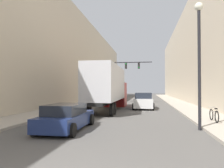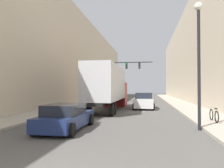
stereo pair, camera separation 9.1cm
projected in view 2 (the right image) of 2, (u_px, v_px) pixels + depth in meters
The scene contains 10 objects.
sidewalk_right at pixel (177, 103), 32.27m from camera, with size 3.01×80.00×0.15m.
sidewalk_left at pixel (92, 102), 34.41m from camera, with size 3.01×80.00×0.15m.
building_right at pixel (209, 52), 31.68m from camera, with size 6.00×80.00×14.88m.
building_left at pixel (65, 58), 35.29m from camera, with size 6.00×80.00×14.21m.
semi_truck at pixel (109, 87), 21.87m from camera, with size 2.46×12.35×4.23m.
sedan_car at pixel (66, 117), 11.41m from camera, with size 2.04×4.59×1.36m.
suv_car at pixel (144, 101), 23.34m from camera, with size 2.17×4.63×1.72m.
traffic_signal_gantry at pixel (115, 72), 33.34m from camera, with size 7.87×0.35×6.42m.
street_lamp at pixel (199, 48), 11.38m from camera, with size 0.44×0.44×6.69m.
parked_bicycle at pixel (214, 115), 13.28m from camera, with size 0.44×1.82×0.86m.
Camera 2 is at (2.25, -3.47, 2.16)m, focal length 35.00 mm.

